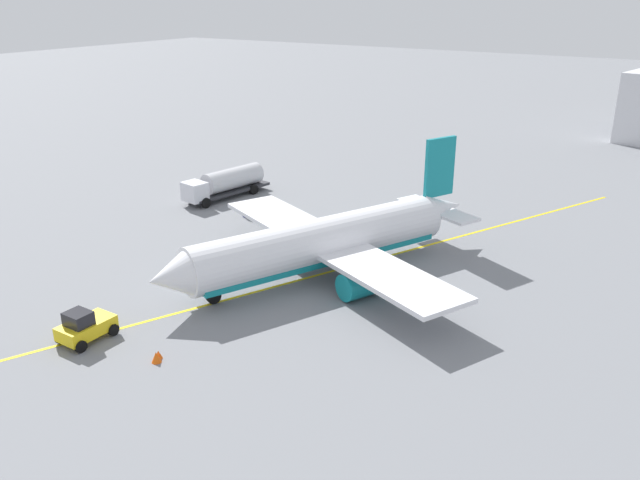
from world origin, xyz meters
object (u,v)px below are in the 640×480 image
Objects in this scene: refueling_worker at (245,209)px; safety_cone_nose at (158,354)px; safety_cone_wingtip at (156,357)px; fuel_tanker at (226,183)px; airplane at (325,242)px; pushback_tug at (85,326)px.

safety_cone_nose is (24.21, 12.49, -0.54)m from refueling_worker.
fuel_tanker is at bearing -146.92° from safety_cone_wingtip.
safety_cone_wingtip is (28.67, 18.67, -1.38)m from fuel_tanker.
airplane is at bearing 60.26° from fuel_tanker.
refueling_worker is at bearing -164.88° from pushback_tug.
refueling_worker reaches higher than safety_cone_wingtip.
pushback_tug is 5.82m from safety_cone_nose.
airplane is at bearing 62.31° from refueling_worker.
airplane is 2.58× the size of fuel_tanker.
safety_cone_wingtip is (17.12, -1.55, -2.34)m from airplane.
airplane reaches higher than fuel_tanker.
fuel_tanker is 33.80m from safety_cone_nose.
refueling_worker is 27.25m from safety_cone_nose.
safety_cone_nose is at bearing 99.13° from pushback_tug.
fuel_tanker is 3.02× the size of pushback_tug.
refueling_worker is 27.69m from safety_cone_wingtip.
safety_cone_wingtip is at bearing -5.16° from airplane.
refueling_worker reaches higher than safety_cone_nose.
fuel_tanker is 31.87m from pushback_tug.
refueling_worker is (-7.48, -14.25, -1.87)m from airplane.
pushback_tug is at bearing 15.12° from refueling_worker.
pushback_tug is 6.54× the size of safety_cone_nose.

